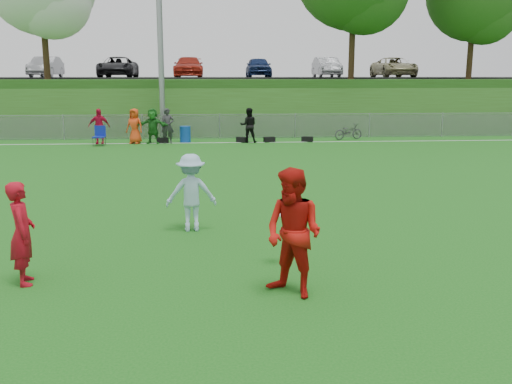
{
  "coord_description": "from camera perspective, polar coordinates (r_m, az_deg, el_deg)",
  "views": [
    {
      "loc": [
        -0.37,
        -9.98,
        3.28
      ],
      "look_at": [
        0.43,
        0.5,
        1.12
      ],
      "focal_mm": 40.0,
      "sensor_mm": 36.0,
      "label": 1
    }
  ],
  "objects": [
    {
      "name": "spectator_row",
      "position": [
        28.18,
        -9.28,
        6.54
      ],
      "size": [
        8.15,
        0.79,
        1.69
      ],
      "color": "red",
      "rests_on": "ground"
    },
    {
      "name": "sideline_far",
      "position": [
        28.17,
        -3.6,
        4.94
      ],
      "size": [
        60.0,
        0.1,
        0.01
      ],
      "primitive_type": "cube",
      "color": "white",
      "rests_on": "ground"
    },
    {
      "name": "frisbee",
      "position": [
        9.87,
        2.61,
        -2.22
      ],
      "size": [
        0.29,
        0.29,
        0.03
      ],
      "color": "silver",
      "rests_on": "ground"
    },
    {
      "name": "player_red_left",
      "position": [
        9.74,
        -22.36,
        -3.84
      ],
      "size": [
        0.56,
        0.7,
        1.66
      ],
      "primitive_type": "imported",
      "rotation": [
        0.0,
        0.0,
        1.86
      ],
      "color": "#AB0B1A",
      "rests_on": "ground"
    },
    {
      "name": "parking_lot",
      "position": [
        42.98,
        -3.95,
        11.31
      ],
      "size": [
        120.0,
        12.0,
        0.1
      ],
      "primitive_type": "cube",
      "color": "black",
      "rests_on": "berm"
    },
    {
      "name": "ground",
      "position": [
        10.51,
        -2.16,
        -6.56
      ],
      "size": [
        120.0,
        120.0,
        0.0
      ],
      "primitive_type": "plane",
      "color": "#135A13",
      "rests_on": "ground"
    },
    {
      "name": "bicycle",
      "position": [
        29.95,
        9.22,
        5.99
      ],
      "size": [
        1.64,
        0.96,
        0.81
      ],
      "primitive_type": "imported",
      "rotation": [
        0.0,
        0.0,
        1.86
      ],
      "color": "#2E2E30",
      "rests_on": "ground"
    },
    {
      "name": "player_red_center",
      "position": [
        8.51,
        3.77,
        -4.12
      ],
      "size": [
        1.2,
        1.19,
        1.95
      ],
      "primitive_type": "imported",
      "rotation": [
        0.0,
        0.0,
        -0.76
      ],
      "color": "#B9120C",
      "rests_on": "ground"
    },
    {
      "name": "player_blue",
      "position": [
        12.17,
        -6.51,
        -0.07
      ],
      "size": [
        1.12,
        0.71,
        1.66
      ],
      "primitive_type": "imported",
      "rotation": [
        0.0,
        0.0,
        3.23
      ],
      "color": "#9CC2D8",
      "rests_on": "ground"
    },
    {
      "name": "gear_bags",
      "position": [
        28.3,
        -1.03,
        5.25
      ],
      "size": [
        7.74,
        0.58,
        0.26
      ],
      "color": "black",
      "rests_on": "ground"
    },
    {
      "name": "recycling_bin",
      "position": [
        28.52,
        -7.09,
        5.75
      ],
      "size": [
        0.58,
        0.58,
        0.79
      ],
      "primitive_type": "cylinder",
      "rotation": [
        0.0,
        0.0,
        -0.1
      ],
      "color": "#0E3B98",
      "rests_on": "ground"
    },
    {
      "name": "camp_chair",
      "position": [
        27.88,
        -15.4,
        5.04
      ],
      "size": [
        0.56,
        0.57,
        0.93
      ],
      "rotation": [
        0.0,
        0.0,
        -0.08
      ],
      "color": "#0D1E96",
      "rests_on": "ground"
    },
    {
      "name": "light_pole",
      "position": [
        31.08,
        -9.66,
        17.82
      ],
      "size": [
        1.2,
        0.4,
        12.15
      ],
      "color": "gray",
      "rests_on": "ground"
    },
    {
      "name": "berm",
      "position": [
        41.02,
        -3.89,
        9.13
      ],
      "size": [
        120.0,
        18.0,
        3.0
      ],
      "primitive_type": "cube",
      "color": "#254A15",
      "rests_on": "ground"
    },
    {
      "name": "car_row",
      "position": [
        41.99,
        -5.58,
        12.33
      ],
      "size": [
        32.04,
        5.18,
        1.44
      ],
      "color": "white",
      "rests_on": "parking_lot"
    },
    {
      "name": "fence",
      "position": [
        30.09,
        -3.67,
        6.6
      ],
      "size": [
        58.0,
        0.06,
        1.3
      ],
      "color": "gray",
      "rests_on": "ground"
    }
  ]
}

